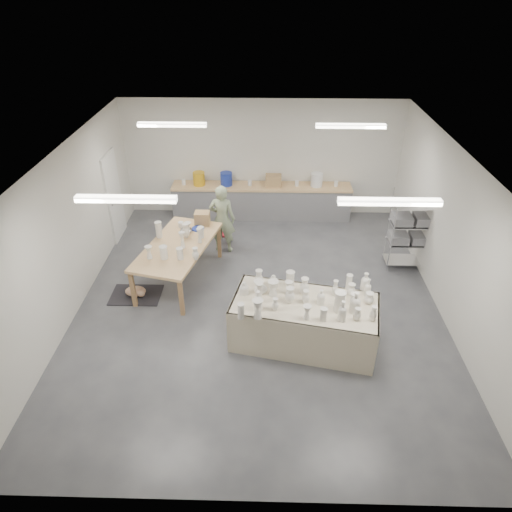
{
  "coord_description": "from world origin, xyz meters",
  "views": [
    {
      "loc": [
        0.13,
        -7.16,
        5.63
      ],
      "look_at": [
        -0.05,
        0.06,
        1.05
      ],
      "focal_mm": 32.0,
      "sensor_mm": 36.0,
      "label": 1
    }
  ],
  "objects_px": {
    "drying_table": "(304,321)",
    "red_stool": "(224,234)",
    "potter": "(222,219)",
    "work_table": "(181,243)"
  },
  "relations": [
    {
      "from": "potter",
      "to": "drying_table",
      "type": "bearing_deg",
      "value": 126.53
    },
    {
      "from": "drying_table",
      "to": "red_stool",
      "type": "bearing_deg",
      "value": 128.31
    },
    {
      "from": "drying_table",
      "to": "red_stool",
      "type": "height_order",
      "value": "drying_table"
    },
    {
      "from": "potter",
      "to": "red_stool",
      "type": "xyz_separation_m",
      "value": [
        0.0,
        0.27,
        -0.55
      ]
    },
    {
      "from": "drying_table",
      "to": "work_table",
      "type": "xyz_separation_m",
      "value": [
        -2.42,
        1.93,
        0.38
      ]
    },
    {
      "from": "red_stool",
      "to": "work_table",
      "type": "bearing_deg",
      "value": -118.24
    },
    {
      "from": "work_table",
      "to": "potter",
      "type": "bearing_deg",
      "value": 70.36
    },
    {
      "from": "potter",
      "to": "red_stool",
      "type": "bearing_deg",
      "value": -82.12
    },
    {
      "from": "drying_table",
      "to": "work_table",
      "type": "bearing_deg",
      "value": 153.12
    },
    {
      "from": "potter",
      "to": "red_stool",
      "type": "height_order",
      "value": "potter"
    }
  ]
}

